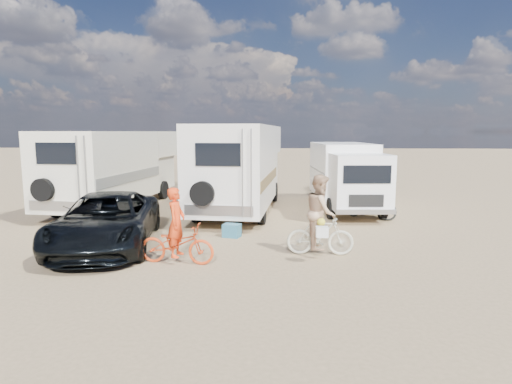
{
  "coord_description": "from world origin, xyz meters",
  "views": [
    {
      "loc": [
        1.35,
        -9.8,
        3.09
      ],
      "look_at": [
        0.73,
        2.67,
        1.3
      ],
      "focal_mm": 29.61,
      "sensor_mm": 36.0,
      "label": 1
    }
  ],
  "objects_px": {
    "box_truck": "(346,177)",
    "cooler": "(232,231)",
    "rv_main": "(241,169)",
    "rider_woman": "(320,219)",
    "bike_woman": "(320,235)",
    "bike_man": "(177,244)",
    "rider_man": "(176,230)",
    "bike_parked": "(370,205)",
    "crate": "(249,217)",
    "dark_suv": "(107,221)",
    "rv_left": "(116,170)"
  },
  "relations": [
    {
      "from": "bike_man",
      "to": "crate",
      "type": "distance_m",
      "value": 4.91
    },
    {
      "from": "dark_suv",
      "to": "bike_parked",
      "type": "bearing_deg",
      "value": 17.64
    },
    {
      "from": "box_truck",
      "to": "bike_man",
      "type": "height_order",
      "value": "box_truck"
    },
    {
      "from": "bike_woman",
      "to": "rider_woman",
      "type": "xyz_separation_m",
      "value": [
        0.0,
        0.0,
        0.43
      ]
    },
    {
      "from": "dark_suv",
      "to": "rider_woman",
      "type": "bearing_deg",
      "value": -14.89
    },
    {
      "from": "rv_main",
      "to": "dark_suv",
      "type": "xyz_separation_m",
      "value": [
        -3.15,
        -5.5,
        -0.94
      ]
    },
    {
      "from": "rv_left",
      "to": "bike_parked",
      "type": "distance_m",
      "value": 10.14
    },
    {
      "from": "rv_left",
      "to": "rider_woman",
      "type": "bearing_deg",
      "value": -34.36
    },
    {
      "from": "rv_main",
      "to": "box_truck",
      "type": "bearing_deg",
      "value": 9.44
    },
    {
      "from": "bike_woman",
      "to": "crate",
      "type": "height_order",
      "value": "bike_woman"
    },
    {
      "from": "box_truck",
      "to": "rider_man",
      "type": "height_order",
      "value": "box_truck"
    },
    {
      "from": "rv_left",
      "to": "cooler",
      "type": "relative_size",
      "value": 15.93
    },
    {
      "from": "rv_main",
      "to": "bike_parked",
      "type": "bearing_deg",
      "value": -11.14
    },
    {
      "from": "rider_woman",
      "to": "bike_parked",
      "type": "distance_m",
      "value": 5.16
    },
    {
      "from": "rv_left",
      "to": "box_truck",
      "type": "distance_m",
      "value": 9.33
    },
    {
      "from": "bike_man",
      "to": "rider_man",
      "type": "height_order",
      "value": "rider_man"
    },
    {
      "from": "rider_man",
      "to": "bike_woman",
      "type": "bearing_deg",
      "value": -69.41
    },
    {
      "from": "rider_man",
      "to": "cooler",
      "type": "xyz_separation_m",
      "value": [
        1.02,
        2.58,
        -0.62
      ]
    },
    {
      "from": "crate",
      "to": "box_truck",
      "type": "bearing_deg",
      "value": 34.19
    },
    {
      "from": "rv_main",
      "to": "cooler",
      "type": "distance_m",
      "value": 4.52
    },
    {
      "from": "rider_woman",
      "to": "bike_parked",
      "type": "bearing_deg",
      "value": -22.67
    },
    {
      "from": "rv_main",
      "to": "bike_woman",
      "type": "height_order",
      "value": "rv_main"
    },
    {
      "from": "rv_left",
      "to": "crate",
      "type": "height_order",
      "value": "rv_left"
    },
    {
      "from": "cooler",
      "to": "rv_main",
      "type": "bearing_deg",
      "value": 108.19
    },
    {
      "from": "rider_woman",
      "to": "rv_left",
      "type": "bearing_deg",
      "value": 53.22
    },
    {
      "from": "dark_suv",
      "to": "rider_man",
      "type": "distance_m",
      "value": 2.61
    },
    {
      "from": "dark_suv",
      "to": "rider_woman",
      "type": "xyz_separation_m",
      "value": [
        5.67,
        -0.48,
        0.21
      ]
    },
    {
      "from": "rv_left",
      "to": "dark_suv",
      "type": "distance_m",
      "value": 6.34
    },
    {
      "from": "dark_suv",
      "to": "crate",
      "type": "height_order",
      "value": "dark_suv"
    },
    {
      "from": "rv_left",
      "to": "cooler",
      "type": "distance_m",
      "value": 7.2
    },
    {
      "from": "bike_woman",
      "to": "crate",
      "type": "relative_size",
      "value": 4.11
    },
    {
      "from": "cooler",
      "to": "rv_left",
      "type": "bearing_deg",
      "value": 154.9
    },
    {
      "from": "rv_main",
      "to": "bike_woman",
      "type": "xyz_separation_m",
      "value": [
        2.52,
        -5.98,
        -1.16
      ]
    },
    {
      "from": "bike_woman",
      "to": "bike_parked",
      "type": "relative_size",
      "value": 0.88
    },
    {
      "from": "box_truck",
      "to": "cooler",
      "type": "distance_m",
      "value": 6.25
    },
    {
      "from": "bike_parked",
      "to": "crate",
      "type": "distance_m",
      "value": 4.37
    },
    {
      "from": "box_truck",
      "to": "rider_woman",
      "type": "bearing_deg",
      "value": -107.81
    },
    {
      "from": "rider_man",
      "to": "box_truck",
      "type": "bearing_deg",
      "value": -28.8
    },
    {
      "from": "rv_main",
      "to": "cooler",
      "type": "height_order",
      "value": "rv_main"
    },
    {
      "from": "rider_woman",
      "to": "dark_suv",
      "type": "bearing_deg",
      "value": 88.3
    },
    {
      "from": "box_truck",
      "to": "bike_woman",
      "type": "relative_size",
      "value": 3.61
    },
    {
      "from": "box_truck",
      "to": "bike_man",
      "type": "bearing_deg",
      "value": -128.49
    },
    {
      "from": "crate",
      "to": "rider_woman",
      "type": "bearing_deg",
      "value": -61.94
    },
    {
      "from": "bike_man",
      "to": "crate",
      "type": "xyz_separation_m",
      "value": [
        1.4,
        4.69,
        -0.31
      ]
    },
    {
      "from": "rv_main",
      "to": "bike_woman",
      "type": "bearing_deg",
      "value": -62.46
    },
    {
      "from": "bike_man",
      "to": "rider_woman",
      "type": "distance_m",
      "value": 3.58
    },
    {
      "from": "bike_woman",
      "to": "crate",
      "type": "distance_m",
      "value": 4.35
    },
    {
      "from": "bike_woman",
      "to": "bike_parked",
      "type": "bearing_deg",
      "value": -22.67
    },
    {
      "from": "rv_left",
      "to": "bike_woman",
      "type": "xyz_separation_m",
      "value": [
        7.68,
        -6.44,
        -1.05
      ]
    },
    {
      "from": "crate",
      "to": "cooler",
      "type": "bearing_deg",
      "value": -100.21
    }
  ]
}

